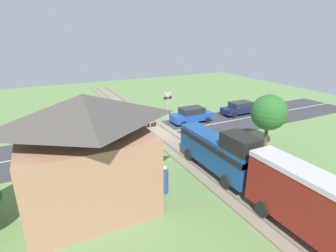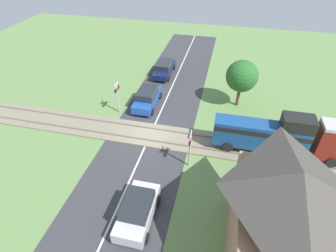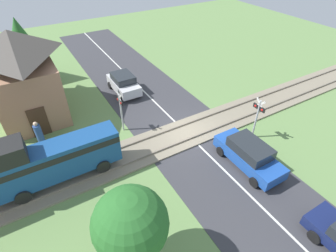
{
  "view_description": "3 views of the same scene",
  "coord_description": "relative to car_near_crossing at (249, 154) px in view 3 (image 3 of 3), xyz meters",
  "views": [
    {
      "loc": [
        9.52,
        20.19,
        8.65
      ],
      "look_at": [
        0.0,
        1.46,
        1.2
      ],
      "focal_mm": 28.0,
      "sensor_mm": 36.0,
      "label": 1
    },
    {
      "loc": [
        15.2,
        5.01,
        13.25
      ],
      "look_at": [
        0.0,
        1.46,
        1.2
      ],
      "focal_mm": 28.0,
      "sensor_mm": 36.0,
      "label": 2
    },
    {
      "loc": [
        -11.19,
        8.03,
        11.19
      ],
      "look_at": [
        0.0,
        1.46,
        1.2
      ],
      "focal_mm": 28.0,
      "sensor_mm": 36.0,
      "label": 3
    }
  ],
  "objects": [
    {
      "name": "ground_plane",
      "position": [
        4.17,
        1.44,
        -0.82
      ],
      "size": [
        60.0,
        60.0,
        0.0
      ],
      "primitive_type": "plane",
      "color": "#66894C"
    },
    {
      "name": "road_surface",
      "position": [
        4.17,
        1.44,
        -0.81
      ],
      "size": [
        48.0,
        6.4,
        0.02
      ],
      "color": "#38383D",
      "rests_on": "ground_plane"
    },
    {
      "name": "track_bed",
      "position": [
        4.17,
        1.44,
        -0.76
      ],
      "size": [
        2.8,
        48.0,
        0.24
      ],
      "color": "gray",
      "rests_on": "ground_plane"
    },
    {
      "name": "car_near_crossing",
      "position": [
        0.0,
        0.0,
        0.0
      ],
      "size": [
        4.29,
        1.84,
        1.59
      ],
      "color": "#1E4CA8",
      "rests_on": "ground_plane"
    },
    {
      "name": "car_far_side",
      "position": [
        11.44,
        2.88,
        0.0
      ],
      "size": [
        3.66,
        1.83,
        1.6
      ],
      "color": "silver",
      "rests_on": "ground_plane"
    },
    {
      "name": "crossing_signal_west_approach",
      "position": [
        1.66,
        -2.08,
        1.08
      ],
      "size": [
        0.9,
        0.18,
        2.95
      ],
      "color": "#B7B7B7",
      "rests_on": "ground_plane"
    },
    {
      "name": "crossing_signal_east_approach",
      "position": [
        6.69,
        4.96,
        1.08
      ],
      "size": [
        0.9,
        0.18,
        2.95
      ],
      "color": "#B7B7B7",
      "rests_on": "ground_plane"
    },
    {
      "name": "station_building",
      "position": [
        11.96,
        9.79,
        2.17
      ],
      "size": [
        6.53,
        4.32,
        6.13
      ],
      "color": "#AD7A5B",
      "rests_on": "ground_plane"
    },
    {
      "name": "pedestrian_by_station",
      "position": [
        8.01,
        10.02,
        -0.04
      ],
      "size": [
        0.43,
        0.43,
        1.72
      ],
      "color": "#2D4C8E",
      "rests_on": "ground_plane"
    },
    {
      "name": "tree_by_station",
      "position": [
        17.48,
        9.07,
        2.7
      ],
      "size": [
        3.3,
        3.3,
        5.51
      ],
      "color": "brown",
      "rests_on": "ground_plane"
    },
    {
      "name": "tree_roadside_hedge",
      "position": [
        -1.91,
        7.99,
        2.09
      ],
      "size": [
        2.75,
        2.75,
        4.31
      ],
      "color": "brown",
      "rests_on": "ground_plane"
    }
  ]
}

